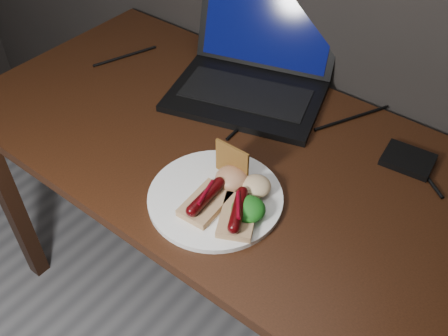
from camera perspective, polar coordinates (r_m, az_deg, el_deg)
name	(u,v)px	position (r m, az deg, el deg)	size (l,w,h in m)	color
desk	(232,170)	(1.26, 0.92, -0.28)	(1.40, 0.70, 0.75)	#381B0E
laptop	(254,71)	(1.36, 3.40, 11.05)	(0.48, 0.45, 0.25)	black
hard_drive	(408,160)	(1.22, 20.29, 0.90)	(0.11, 0.09, 0.02)	black
desk_cables	(269,109)	(1.30, 5.15, 6.75)	(0.99, 0.36, 0.01)	black
plate	(215,197)	(1.06, -1.00, -3.37)	(0.29, 0.29, 0.01)	white
bread_sausage_center	(206,200)	(1.03, -2.08, -3.70)	(0.08, 0.12, 0.04)	tan
bread_sausage_right	(238,213)	(1.00, 1.62, -5.19)	(0.11, 0.13, 0.04)	tan
crispbread	(232,162)	(1.07, 0.93, 0.74)	(0.09, 0.01, 0.09)	#9B662A
salad_greens	(248,209)	(1.01, 2.81, -4.71)	(0.07, 0.07, 0.04)	#145D12
salsa_mound	(232,178)	(1.07, 0.92, -1.13)	(0.07, 0.07, 0.04)	#A62910
coleslaw_mound	(256,186)	(1.06, 3.70, -2.06)	(0.06, 0.06, 0.04)	beige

